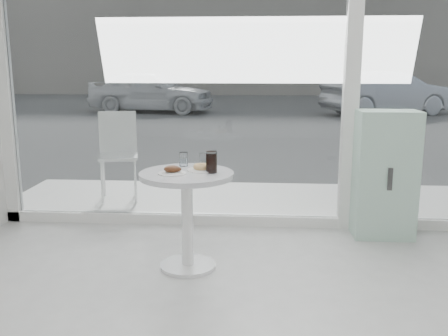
# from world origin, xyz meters

# --- Properties ---
(storefront) EXTENTS (5.00, 0.14, 3.00)m
(storefront) POSITION_xyz_m (0.07, 3.00, 1.71)
(storefront) COLOR white
(storefront) RESTS_ON ground
(main_table) EXTENTS (0.72, 0.72, 0.77)m
(main_table) POSITION_xyz_m (-0.50, 1.90, 0.55)
(main_table) COLOR white
(main_table) RESTS_ON ground
(patio_deck) EXTENTS (5.60, 1.60, 0.05)m
(patio_deck) POSITION_xyz_m (0.00, 3.80, 0.03)
(patio_deck) COLOR silver
(patio_deck) RESTS_ON ground
(street) EXTENTS (40.00, 24.00, 0.00)m
(street) POSITION_xyz_m (0.00, 16.00, -0.00)
(street) COLOR #3A3A3A
(street) RESTS_ON ground
(far_building) EXTENTS (40.00, 2.00, 8.00)m
(far_building) POSITION_xyz_m (0.00, 25.00, 4.00)
(far_building) COLOR gray
(far_building) RESTS_ON ground
(mint_cabinet) EXTENTS (0.54, 0.38, 1.17)m
(mint_cabinet) POSITION_xyz_m (1.20, 2.77, 0.59)
(mint_cabinet) COLOR #96C0AD
(mint_cabinet) RESTS_ON ground
(patio_chair) EXTENTS (0.52, 0.52, 0.99)m
(patio_chair) POSITION_xyz_m (-1.56, 3.78, 0.61)
(patio_chair) COLOR white
(patio_chair) RESTS_ON patio_deck
(car_white) EXTENTS (4.29, 2.28, 1.39)m
(car_white) POSITION_xyz_m (-3.50, 14.60, 0.69)
(car_white) COLOR silver
(car_white) RESTS_ON street
(car_silver) EXTENTS (4.34, 2.74, 1.35)m
(car_silver) POSITION_xyz_m (4.07, 14.29, 0.67)
(car_silver) COLOR #A6A8AE
(car_silver) RESTS_ON street
(plate_fritter) EXTENTS (0.21, 0.21, 0.07)m
(plate_fritter) POSITION_xyz_m (-0.59, 1.83, 0.80)
(plate_fritter) COLOR white
(plate_fritter) RESTS_ON main_table
(plate_donut) EXTENTS (0.22, 0.22, 0.05)m
(plate_donut) POSITION_xyz_m (-0.39, 1.96, 0.79)
(plate_donut) COLOR white
(plate_donut) RESTS_ON main_table
(water_tumbler_a) EXTENTS (0.07, 0.07, 0.11)m
(water_tumbler_a) POSITION_xyz_m (-0.56, 2.14, 0.82)
(water_tumbler_a) COLOR white
(water_tumbler_a) RESTS_ON main_table
(water_tumbler_b) EXTENTS (0.07, 0.07, 0.12)m
(water_tumbler_b) POSITION_xyz_m (-0.38, 2.05, 0.82)
(water_tumbler_b) COLOR white
(water_tumbler_b) RESTS_ON main_table
(cola_glass) EXTENTS (0.09, 0.09, 0.16)m
(cola_glass) POSITION_xyz_m (-0.31, 1.90, 0.85)
(cola_glass) COLOR white
(cola_glass) RESTS_ON main_table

